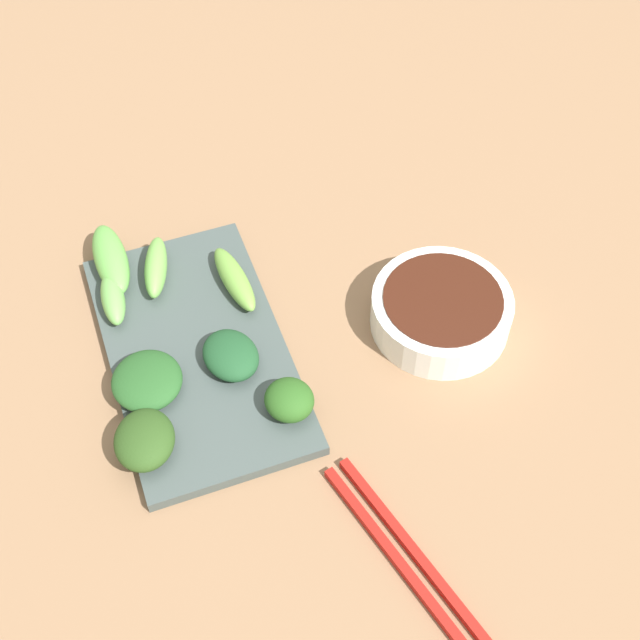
{
  "coord_description": "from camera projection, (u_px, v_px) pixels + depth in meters",
  "views": [
    {
      "loc": [
        0.14,
        0.46,
        0.7
      ],
      "look_at": [
        -0.03,
        -0.01,
        0.05
      ],
      "focal_mm": 49.55,
      "sensor_mm": 36.0,
      "label": 1
    }
  ],
  "objects": [
    {
      "name": "broccoli_stalk_1",
      "position": [
        113.0,
        298.0,
        0.84
      ],
      "size": [
        0.03,
        0.07,
        0.02
      ],
      "primitive_type": "ellipsoid",
      "rotation": [
        0.0,
        0.0,
        -0.08
      ],
      "color": "#6CAF52",
      "rests_on": "serving_plate"
    },
    {
      "name": "tabletop",
      "position": [
        296.0,
        357.0,
        0.84
      ],
      "size": [
        2.1,
        2.1,
        0.02
      ],
      "primitive_type": "cube",
      "color": "#8D694B",
      "rests_on": "ground"
    },
    {
      "name": "broccoli_leafy_6",
      "position": [
        144.0,
        440.0,
        0.74
      ],
      "size": [
        0.07,
        0.07,
        0.03
      ],
      "primitive_type": "ellipsoid",
      "rotation": [
        0.0,
        0.0,
        -0.26
      ],
      "color": "#2C4B1C",
      "rests_on": "serving_plate"
    },
    {
      "name": "broccoli_leafy_0",
      "position": [
        232.0,
        358.0,
        0.8
      ],
      "size": [
        0.06,
        0.07,
        0.02
      ],
      "primitive_type": "ellipsoid",
      "rotation": [
        0.0,
        0.0,
        0.22
      ],
      "color": "#1E4C28",
      "rests_on": "serving_plate"
    },
    {
      "name": "broccoli_stalk_2",
      "position": [
        111.0,
        259.0,
        0.87
      ],
      "size": [
        0.03,
        0.09,
        0.03
      ],
      "primitive_type": "ellipsoid",
      "rotation": [
        0.0,
        0.0,
        -0.0
      ],
      "color": "#63AC4A",
      "rests_on": "serving_plate"
    },
    {
      "name": "broccoli_stalk_3",
      "position": [
        234.0,
        279.0,
        0.86
      ],
      "size": [
        0.03,
        0.09,
        0.02
      ],
      "primitive_type": "ellipsoid",
      "rotation": [
        0.0,
        0.0,
        0.11
      ],
      "color": "#6FA341",
      "rests_on": "serving_plate"
    },
    {
      "name": "chopsticks",
      "position": [
        420.0,
        574.0,
        0.7
      ],
      "size": [
        0.08,
        0.23,
        0.01
      ],
      "rotation": [
        0.0,
        0.0,
        0.25
      ],
      "color": "#B51A13",
      "rests_on": "tabletop"
    },
    {
      "name": "sauce_bowl",
      "position": [
        441.0,
        310.0,
        0.83
      ],
      "size": [
        0.13,
        0.13,
        0.04
      ],
      "color": "white",
      "rests_on": "tabletop"
    },
    {
      "name": "serving_plate",
      "position": [
        197.0,
        352.0,
        0.82
      ],
      "size": [
        0.16,
        0.28,
        0.01
      ],
      "primitive_type": "cube",
      "color": "#434E4C",
      "rests_on": "tabletop"
    },
    {
      "name": "broccoli_leafy_5",
      "position": [
        289.0,
        400.0,
        0.77
      ],
      "size": [
        0.06,
        0.06,
        0.03
      ],
      "primitive_type": "ellipsoid",
      "rotation": [
        0.0,
        0.0,
        0.32
      ],
      "color": "#2B5A1E",
      "rests_on": "serving_plate"
    },
    {
      "name": "broccoli_leafy_4",
      "position": [
        148.0,
        385.0,
        0.78
      ],
      "size": [
        0.07,
        0.08,
        0.02
      ],
      "primitive_type": "ellipsoid",
      "rotation": [
        0.0,
        0.0,
        -0.18
      ],
      "color": "#265624",
      "rests_on": "serving_plate"
    },
    {
      "name": "broccoli_stalk_7",
      "position": [
        156.0,
        267.0,
        0.86
      ],
      "size": [
        0.04,
        0.08,
        0.02
      ],
      "primitive_type": "ellipsoid",
      "rotation": [
        0.0,
        0.0,
        -0.29
      ],
      "color": "#6FB04C",
      "rests_on": "serving_plate"
    }
  ]
}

